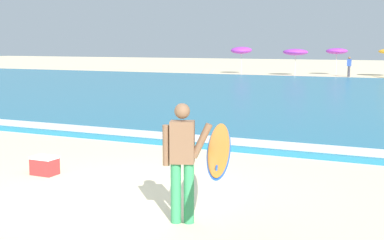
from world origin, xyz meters
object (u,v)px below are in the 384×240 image
(surfer_with_board, at_px, (201,152))
(cooler_box, at_px, (45,165))
(beach_umbrella_0, at_px, (241,50))
(beach_umbrella_1, at_px, (296,52))
(beach_umbrella_2, at_px, (337,51))
(beachgoer_near_row_mid, at_px, (349,66))

(surfer_with_board, height_order, cooler_box, surfer_with_board)
(surfer_with_board, distance_m, beach_umbrella_0, 38.10)
(beach_umbrella_1, bearing_deg, surfer_with_board, -78.50)
(beach_umbrella_0, relative_size, beach_umbrella_2, 1.07)
(surfer_with_board, bearing_deg, beach_umbrella_0, 108.49)
(beach_umbrella_0, bearing_deg, cooler_box, -76.81)
(beach_umbrella_0, bearing_deg, beach_umbrella_2, 11.79)
(beach_umbrella_2, relative_size, beachgoer_near_row_mid, 1.41)
(beachgoer_near_row_mid, bearing_deg, beach_umbrella_0, 177.11)
(surfer_with_board, relative_size, beach_umbrella_2, 1.17)
(beach_umbrella_2, xyz_separation_m, beachgoer_near_row_mid, (1.32, -2.08, -1.13))
(beach_umbrella_0, bearing_deg, surfer_with_board, -71.51)
(beach_umbrella_2, bearing_deg, beachgoer_near_row_mid, -57.58)
(beach_umbrella_1, height_order, beach_umbrella_2, beach_umbrella_2)
(beach_umbrella_0, bearing_deg, beach_umbrella_1, -7.97)
(beach_umbrella_1, bearing_deg, beach_umbrella_2, 38.49)
(beach_umbrella_2, bearing_deg, cooler_box, -89.37)
(surfer_with_board, xyz_separation_m, beach_umbrella_2, (-4.32, 37.74, 0.94))
(beach_umbrella_2, xyz_separation_m, cooler_box, (0.40, -36.46, -1.79))
(beachgoer_near_row_mid, xyz_separation_m, cooler_box, (-0.92, -34.38, -0.66))
(surfer_with_board, bearing_deg, beach_umbrella_1, 101.50)
(beach_umbrella_2, relative_size, cooler_box, 4.56)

